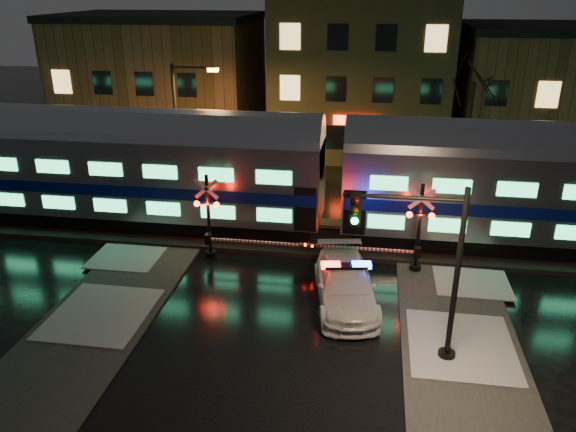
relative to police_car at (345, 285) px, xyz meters
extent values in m
plane|color=black|center=(-2.41, 0.63, -0.79)|extent=(120.00, 120.00, 0.00)
cube|color=black|center=(-2.41, 5.63, -0.67)|extent=(90.00, 4.20, 0.24)
cube|color=#2D2D2D|center=(-8.91, -5.37, -0.73)|extent=(4.00, 20.00, 0.12)
cube|color=#2D2D2D|center=(4.09, -5.37, -0.73)|extent=(4.00, 20.00, 0.12)
cube|color=brown|center=(-15.41, 22.63, 3.71)|extent=(14.00, 10.00, 9.00)
cube|color=brown|center=(-0.41, 23.13, 4.96)|extent=(12.00, 11.00, 11.50)
cube|color=brown|center=(12.59, 22.63, 3.46)|extent=(12.00, 10.00, 8.50)
cube|color=black|center=(-13.99, 5.63, -0.15)|extent=(24.00, 2.40, 0.80)
cube|color=#B7BAC1|center=(-13.99, 5.63, 2.15)|extent=(25.00, 3.05, 3.80)
cube|color=navy|center=(-13.99, 5.63, 1.75)|extent=(24.75, 3.09, 0.55)
cube|color=#43FF9E|center=(-13.99, 4.07, 1.00)|extent=(21.00, 0.05, 0.62)
cube|color=#43FF9E|center=(-13.99, 4.07, 2.80)|extent=(21.00, 0.05, 0.62)
cylinder|color=#B7BAC1|center=(-13.99, 5.63, 3.85)|extent=(25.00, 3.05, 3.05)
imported|color=silver|center=(0.00, 0.00, -0.01)|extent=(3.06, 5.67, 1.56)
cube|color=black|center=(0.00, 0.00, 0.81)|extent=(1.67, 0.68, 0.10)
cube|color=#FF0C05|center=(-0.58, -0.10, 0.85)|extent=(0.77, 0.48, 0.18)
cube|color=#1426FF|center=(0.58, 0.10, 0.85)|extent=(0.77, 0.48, 0.18)
cylinder|color=black|center=(2.84, 3.03, -0.64)|extent=(0.50, 0.50, 0.30)
cylinder|color=black|center=(2.84, 3.03, 1.21)|extent=(0.16, 0.16, 3.99)
sphere|color=#FF0C05|center=(2.39, 2.85, 1.91)|extent=(0.26, 0.26, 0.26)
sphere|color=#FF0C05|center=(3.29, 2.85, 1.91)|extent=(0.26, 0.26, 0.26)
cube|color=white|center=(0.34, 2.78, 0.26)|extent=(4.99, 0.10, 0.10)
cube|color=black|center=(2.84, 2.78, 0.26)|extent=(0.25, 0.30, 0.45)
cylinder|color=black|center=(-6.24, 3.03, -0.64)|extent=(0.49, 0.49, 0.29)
cylinder|color=black|center=(-6.24, 3.03, 1.17)|extent=(0.16, 0.16, 3.92)
sphere|color=#FF0C05|center=(-6.68, 2.85, 1.85)|extent=(0.25, 0.25, 0.25)
sphere|color=#FF0C05|center=(-5.80, 2.85, 1.85)|extent=(0.25, 0.25, 0.25)
cube|color=white|center=(-3.79, 2.78, 0.24)|extent=(4.89, 0.10, 0.10)
cube|color=black|center=(-6.24, 2.78, 0.24)|extent=(0.25, 0.30, 0.45)
cylinder|color=black|center=(3.53, -3.06, -0.64)|extent=(0.56, 0.56, 0.30)
cylinder|color=black|center=(3.53, -3.06, 2.22)|extent=(0.18, 0.18, 6.02)
cylinder|color=black|center=(1.72, -3.06, 4.83)|extent=(3.61, 0.12, 0.12)
cube|color=black|center=(0.32, -3.21, 4.43)|extent=(0.32, 0.28, 1.00)
sphere|color=#0CFF3F|center=(0.32, -3.37, 4.11)|extent=(0.22, 0.22, 0.22)
cylinder|color=black|center=(-9.83, 9.63, 3.04)|extent=(0.19, 0.19, 7.67)
cylinder|color=black|center=(-8.68, 9.63, 6.69)|extent=(2.30, 0.11, 0.11)
cube|color=orange|center=(-7.62, 9.63, 6.59)|extent=(0.53, 0.27, 0.17)
camera|label=1|loc=(0.70, -18.98, 10.69)|focal=35.00mm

